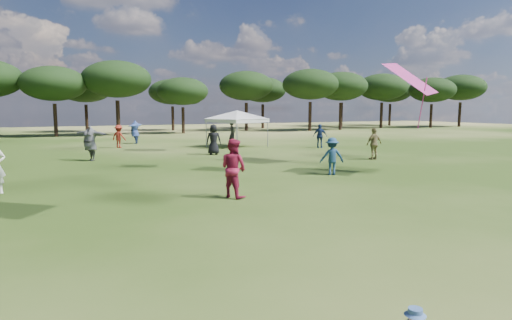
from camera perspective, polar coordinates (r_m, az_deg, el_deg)
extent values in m
cylinder|color=black|center=(46.27, -25.17, 4.83)|extent=(0.37, 0.37, 3.21)
ellipsoid|color=black|center=(46.32, -25.40, 9.19)|extent=(6.24, 6.24, 3.36)
cylinder|color=black|center=(46.23, -17.91, 5.36)|extent=(0.41, 0.41, 3.56)
ellipsoid|color=black|center=(46.32, -18.09, 10.20)|extent=(6.91, 6.91, 3.73)
cylinder|color=black|center=(48.00, -9.68, 5.24)|extent=(0.33, 0.33, 2.88)
ellipsoid|color=black|center=(48.02, -9.76, 9.02)|extent=(5.60, 5.60, 3.02)
cylinder|color=black|center=(53.34, -1.30, 5.79)|extent=(0.39, 0.39, 3.44)
ellipsoid|color=black|center=(53.40, -1.31, 9.86)|extent=(6.69, 6.69, 3.60)
cylinder|color=black|center=(53.14, 7.21, 5.78)|extent=(0.40, 0.40, 3.53)
ellipsoid|color=black|center=(53.21, 7.27, 9.97)|extent=(6.86, 6.86, 3.70)
cylinder|color=black|center=(56.26, 11.18, 5.73)|extent=(0.40, 0.40, 3.47)
ellipsoid|color=black|center=(56.32, 11.27, 9.62)|extent=(6.74, 6.74, 3.63)
cylinder|color=black|center=(63.24, 16.36, 5.75)|extent=(0.41, 0.41, 3.57)
ellipsoid|color=black|center=(63.31, 16.49, 9.30)|extent=(6.94, 6.94, 3.74)
cylinder|color=black|center=(66.61, 22.30, 5.46)|extent=(0.38, 0.38, 3.35)
ellipsoid|color=black|center=(66.65, 22.44, 8.63)|extent=(6.51, 6.51, 3.51)
cylinder|color=black|center=(71.87, 25.51, 5.50)|extent=(0.42, 0.42, 3.66)
ellipsoid|color=black|center=(71.93, 25.67, 8.70)|extent=(7.10, 7.10, 3.83)
cylinder|color=black|center=(54.29, -21.65, 5.20)|extent=(0.37, 0.37, 3.20)
ellipsoid|color=black|center=(54.33, -21.82, 8.91)|extent=(6.21, 6.21, 3.35)
cylinder|color=black|center=(54.75, -11.03, 5.46)|extent=(0.34, 0.34, 2.99)
ellipsoid|color=black|center=(54.77, -11.11, 8.90)|extent=(5.81, 5.81, 3.13)
cylinder|color=black|center=(59.65, 0.91, 5.85)|extent=(0.38, 0.38, 3.31)
ellipsoid|color=black|center=(59.69, 0.91, 9.34)|extent=(6.43, 6.43, 3.47)
cylinder|color=black|center=(67.18, 11.32, 5.97)|extent=(0.42, 0.42, 3.64)
ellipsoid|color=black|center=(67.24, 11.40, 9.38)|extent=(7.06, 7.06, 3.81)
cylinder|color=black|center=(72.55, 17.40, 5.78)|extent=(0.40, 0.40, 3.46)
ellipsoid|color=black|center=(72.60, 17.51, 8.78)|extent=(6.72, 6.72, 3.62)
cylinder|color=gray|center=(28.57, -2.63, 3.31)|extent=(0.06, 0.06, 1.94)
cylinder|color=gray|center=(30.80, 1.57, 3.57)|extent=(0.06, 0.06, 1.94)
cylinder|color=gray|center=(30.90, -6.65, 3.54)|extent=(0.06, 0.06, 1.94)
cylinder|color=gray|center=(32.97, -2.46, 3.79)|extent=(0.06, 0.06, 1.94)
cube|color=silver|center=(30.73, -2.55, 5.28)|extent=(4.23, 4.23, 0.25)
pyramid|color=silver|center=(30.72, -2.56, 6.63)|extent=(6.25, 6.25, 0.60)
sphere|color=#E0B293|center=(5.46, 20.44, -19.01)|extent=(0.15, 0.15, 0.15)
cone|color=#5484C6|center=(5.44, 20.46, -18.68)|extent=(0.25, 0.25, 0.02)
cylinder|color=#5484C6|center=(5.43, 20.47, -18.35)|extent=(0.16, 0.16, 0.06)
imported|color=maroon|center=(31.46, -17.82, 3.01)|extent=(1.16, 1.15, 1.61)
imported|color=navy|center=(18.03, 10.09, 0.49)|extent=(1.14, 0.89, 1.56)
imported|color=navy|center=(30.24, 8.54, 3.18)|extent=(0.99, 0.97, 1.67)
imported|color=olive|center=(23.94, 15.47, 2.10)|extent=(1.03, 0.47, 1.71)
imported|color=navy|center=(34.83, -15.84, 3.62)|extent=(1.80, 2.20, 1.84)
imported|color=maroon|center=(13.25, -3.03, -1.10)|extent=(1.01, 1.10, 1.83)
imported|color=#424347|center=(24.14, -21.23, 2.09)|extent=(1.78, 2.24, 1.85)
imported|color=black|center=(25.67, -5.67, 2.74)|extent=(1.05, 0.91, 1.81)
imported|color=#2C2C31|center=(31.75, -3.19, 3.55)|extent=(0.53, 0.72, 1.81)
plane|color=#B42D79|center=(19.19, 19.90, 10.21)|extent=(2.95, 2.60, 1.54)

